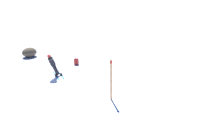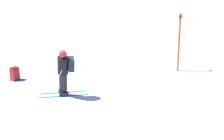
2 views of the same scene
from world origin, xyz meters
TOP-DOWN VIEW (x-y plane):
  - ground_plane at (0.00, 0.00)m, footprint 300.00×300.00m
  - skier at (-0.68, -0.06)m, footprint 1.45×1.67m
  - spare_backpack at (-3.26, -1.00)m, footprint 0.33×0.37m
  - trail_marker at (-1.25, 5.02)m, footprint 0.13×0.13m

SIDE VIEW (x-z plane):
  - ground_plane at x=0.00m, z-range 0.00..0.00m
  - spare_backpack at x=-3.26m, z-range -0.01..0.49m
  - skier at x=-0.68m, z-range 0.07..1.76m
  - trail_marker at x=-1.25m, z-range 0.10..2.44m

